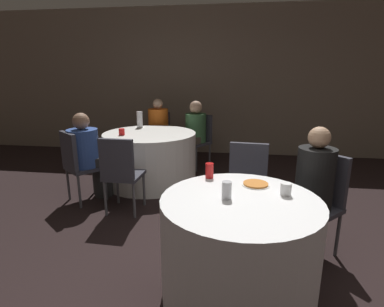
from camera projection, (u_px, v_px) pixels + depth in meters
name	position (u px, v px, depth m)	size (l,w,h in m)	color
ground_plane	(242.00, 291.00, 2.22)	(16.00, 16.00, 0.00)	black
wall_back	(242.00, 83.00, 5.75)	(16.00, 0.06, 2.80)	gray
table_near	(239.00, 248.00, 2.11)	(1.09, 1.09, 0.74)	white
table_far	(150.00, 158.00, 4.39)	(1.33, 1.33, 0.74)	white
chair_near_north	(247.00, 180.00, 2.97)	(0.43, 0.44, 0.90)	#383842
chair_near_northeast	(319.00, 195.00, 2.61)	(0.57, 0.57, 0.90)	#383842
chair_far_south	(120.00, 169.00, 3.32)	(0.41, 0.42, 0.90)	#383842
chair_far_southwest	(77.00, 161.00, 3.64)	(0.56, 0.56, 0.90)	#383842
chair_far_northeast	(199.00, 136.00, 5.11)	(0.56, 0.56, 0.90)	#383842
chair_far_north	(159.00, 133.00, 5.39)	(0.45, 0.45, 0.90)	#383842
person_orange_shirt	(158.00, 132.00, 5.22)	(0.37, 0.51, 1.15)	black
person_black_shirt	(308.00, 196.00, 2.51)	(0.45, 0.45, 1.15)	#282828
person_blue_shirt	(89.00, 156.00, 3.73)	(0.49, 0.50, 1.11)	#282828
person_green_jacket	(193.00, 135.00, 4.98)	(0.46, 0.49, 1.14)	#4C4238
pizza_plate_near	(256.00, 184.00, 2.27)	(0.21, 0.21, 0.02)	white
soda_can_silver	(227.00, 190.00, 2.01)	(0.07, 0.07, 0.12)	silver
soda_can_red	(209.00, 171.00, 2.42)	(0.07, 0.07, 0.12)	red
cup_near	(286.00, 189.00, 2.07)	(0.08, 0.08, 0.09)	white
bottle_far	(140.00, 120.00, 4.70)	(0.09, 0.09, 0.25)	white
cup_far	(122.00, 132.00, 4.13)	(0.08, 0.08, 0.09)	red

